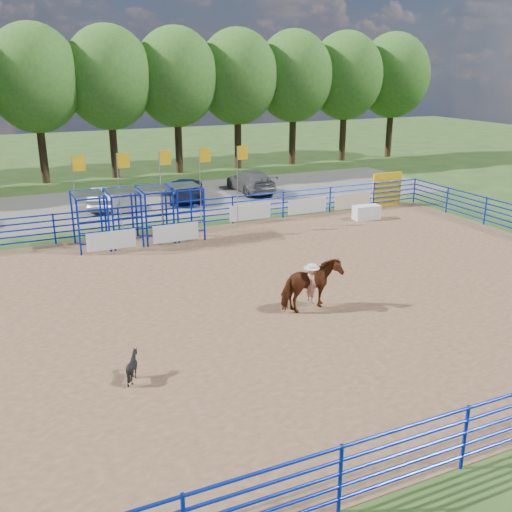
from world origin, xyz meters
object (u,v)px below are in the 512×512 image
object	(u,v)px
horse_and_rider	(311,285)
car_b	(106,197)
car_d	(251,181)
car_c	(186,191)
announcer_table	(366,212)
calf	(133,366)

from	to	relation	value
horse_and_rider	car_b	xyz separation A→B (m)	(-3.64, 17.99, -0.30)
car_b	horse_and_rider	bearing A→B (deg)	122.36
car_b	car_d	bearing A→B (deg)	-155.38
car_b	car_c	bearing A→B (deg)	-160.39
announcer_table	car_b	distance (m)	15.13
car_b	car_d	distance (m)	9.65
announcer_table	car_b	size ratio (longest dim) A/B	0.37
car_b	car_c	xyz separation A→B (m)	(4.93, -0.11, -0.03)
announcer_table	car_c	xyz separation A→B (m)	(-7.55, 8.44, 0.23)
car_b	car_c	size ratio (longest dim) A/B	0.88
announcer_table	calf	xyz separation A→B (m)	(-15.43, -11.47, 0.00)
horse_and_rider	announcer_table	bearing A→B (deg)	46.84
announcer_table	car_b	bearing A→B (deg)	145.56
announcer_table	car_c	world-z (taller)	car_c
horse_and_rider	car_c	size ratio (longest dim) A/B	0.51
horse_and_rider	car_c	xyz separation A→B (m)	(1.29, 17.87, -0.33)
announcer_table	calf	world-z (taller)	calf
car_c	car_d	xyz separation A→B (m)	(4.70, 0.74, 0.10)
announcer_table	car_c	size ratio (longest dim) A/B	0.32
announcer_table	car_d	bearing A→B (deg)	107.22
calf	car_c	size ratio (longest dim) A/B	0.17
calf	car_b	size ratio (longest dim) A/B	0.20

